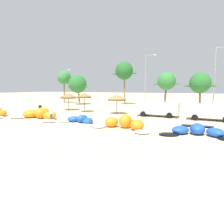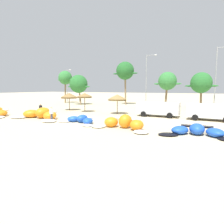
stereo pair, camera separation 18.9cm
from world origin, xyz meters
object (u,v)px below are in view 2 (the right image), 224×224
object	(u,v)px
person_near_kites	(51,114)
palm_center_right	(201,83)
palm_center_left	(167,81)
lamppost_west	(67,84)
kite_right_of_center	(197,131)
kite_center	(123,123)
beach_umbrella_near_van	(69,96)
parked_van	(210,111)
person_by_umbrellas	(41,110)
palm_left	(79,84)
kite_left	(40,114)
kite_left_of_center	(80,120)
beach_umbrella_middle	(85,95)
palm_left_of_gap	(125,71)
palm_leftmost	(65,78)
parked_car_second	(157,108)
lamppost_west_center	(147,78)
lamppost_east_center	(217,75)
beach_umbrella_near_palms	(117,97)

from	to	relation	value
person_near_kites	palm_center_right	distance (m)	26.59
palm_center_left	lamppost_west	bearing A→B (deg)	169.80
palm_center_right	kite_right_of_center	bearing A→B (deg)	-87.17
kite_center	lamppost_west	world-z (taller)	lamppost_west
beach_umbrella_near_van	parked_van	size ratio (longest dim) A/B	0.57
lamppost_west	kite_right_of_center	bearing A→B (deg)	-37.35
person_by_umbrellas	palm_left	distance (m)	18.72
kite_left	kite_left_of_center	size ratio (longest dim) A/B	1.49
beach_umbrella_middle	palm_left_of_gap	bearing A→B (deg)	90.80
palm_leftmost	palm_center_left	bearing A→B (deg)	-1.90
beach_umbrella_middle	person_by_umbrellas	xyz separation A→B (m)	(-2.36, -6.43, -1.69)
beach_umbrella_near_van	palm_left	xyz separation A→B (m)	(-5.34, 9.78, 2.08)
parked_car_second	lamppost_west_center	size ratio (longest dim) A/B	0.51
palm_left	palm_leftmost	bearing A→B (deg)	156.11
kite_left_of_center	person_by_umbrellas	world-z (taller)	person_by_umbrellas
palm_left	palm_left_of_gap	xyz separation A→B (m)	(8.79, 5.09, 2.83)
palm_left_of_gap	palm_left	bearing A→B (deg)	-149.91
parked_car_second	lamppost_west	distance (m)	33.55
palm_leftmost	parked_car_second	bearing A→B (deg)	-26.80
kite_right_of_center	palm_left_of_gap	bearing A→B (deg)	124.21
kite_right_of_center	beach_umbrella_near_van	bearing A→B (deg)	154.68
kite_left	person_near_kites	distance (m)	2.93
beach_umbrella_middle	palm_center_right	size ratio (longest dim) A/B	0.45
parked_van	person_by_umbrellas	distance (m)	20.41
beach_umbrella_middle	kite_right_of_center	bearing A→B (deg)	-27.69
palm_left_of_gap	palm_center_right	bearing A→B (deg)	-7.28
parked_van	palm_center_left	size ratio (longest dim) A/B	0.76
parked_car_second	lamppost_west	world-z (taller)	lamppost_west
palm_left_of_gap	palm_center_left	world-z (taller)	palm_left_of_gap
beach_umbrella_middle	lamppost_west	bearing A→B (deg)	135.47
kite_center	lamppost_west_center	world-z (taller)	lamppost_west_center
parked_van	parked_car_second	size ratio (longest dim) A/B	0.95
person_by_umbrellas	palm_left_of_gap	world-z (taller)	palm_left_of_gap
palm_left_of_gap	lamppost_east_center	xyz separation A→B (m)	(17.78, -0.89, -1.41)
lamppost_west_center	beach_umbrella_near_palms	bearing A→B (deg)	-88.12
kite_left	kite_right_of_center	size ratio (longest dim) A/B	1.29
palm_center_left	palm_center_right	distance (m)	5.76
kite_center	palm_center_right	size ratio (longest dim) A/B	0.92
beach_umbrella_near_palms	palm_center_right	distance (m)	16.99
palm_left	beach_umbrella_near_palms	bearing A→B (deg)	-36.24
beach_umbrella_near_van	person_by_umbrellas	size ratio (longest dim) A/B	1.75
palm_left	kite_left	bearing A→B (deg)	-66.36
kite_center	palm_left	size ratio (longest dim) A/B	0.91
beach_umbrella_near_palms	lamppost_west	size ratio (longest dim) A/B	0.32
kite_left_of_center	person_near_kites	xyz separation A→B (m)	(-3.28, -0.73, 0.49)
palm_leftmost	person_near_kites	bearing A→B (deg)	-53.03
lamppost_west	lamppost_east_center	size ratio (longest dim) A/B	0.80
beach_umbrella_near_van	palm_leftmost	xyz separation A→B (m)	(-11.14, 12.35, 3.64)
parked_car_second	palm_leftmost	size ratio (longest dim) A/B	0.68
palm_center_right	palm_left_of_gap	bearing A→B (deg)	172.72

